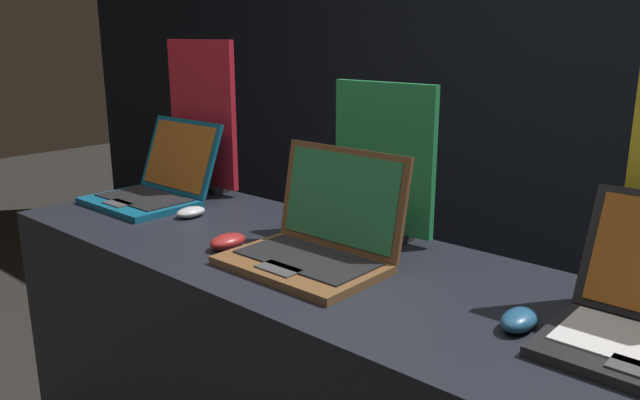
{
  "coord_description": "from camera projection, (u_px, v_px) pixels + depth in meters",
  "views": [
    {
      "loc": [
        0.96,
        -0.77,
        1.49
      ],
      "look_at": [
        0.0,
        0.31,
        1.1
      ],
      "focal_mm": 35.0,
      "sensor_mm": 36.0,
      "label": 1
    }
  ],
  "objects": [
    {
      "name": "mouse_middle",
      "position": [
        228.0,
        241.0,
        1.6
      ],
      "size": [
        0.07,
        0.1,
        0.04
      ],
      "color": "maroon",
      "rests_on": "display_counter"
    },
    {
      "name": "laptop_front",
      "position": [
        156.0,
        183.0,
        2.05
      ],
      "size": [
        0.35,
        0.35,
        0.26
      ],
      "color": "#0F5170",
      "rests_on": "display_counter"
    },
    {
      "name": "promo_stand_middle",
      "position": [
        383.0,
        165.0,
        1.65
      ],
      "size": [
        0.31,
        0.07,
        0.42
      ],
      "color": "black",
      "rests_on": "display_counter"
    },
    {
      "name": "laptop_middle",
      "position": [
        318.0,
        238.0,
        1.5
      ],
      "size": [
        0.38,
        0.3,
        0.27
      ],
      "color": "brown",
      "rests_on": "display_counter"
    },
    {
      "name": "wall_back",
      "position": [
        589.0,
        55.0,
        2.71
      ],
      "size": [
        8.0,
        0.05,
        2.8
      ],
      "color": "black",
      "rests_on": "ground_plane"
    },
    {
      "name": "promo_stand_front",
      "position": [
        203.0,
        120.0,
        2.15
      ],
      "size": [
        0.33,
        0.07,
        0.52
      ],
      "color": "black",
      "rests_on": "display_counter"
    },
    {
      "name": "mouse_back",
      "position": [
        519.0,
        320.0,
        1.16
      ],
      "size": [
        0.06,
        0.1,
        0.04
      ],
      "color": "navy",
      "rests_on": "display_counter"
    },
    {
      "name": "mouse_front",
      "position": [
        191.0,
        212.0,
        1.88
      ],
      "size": [
        0.06,
        0.1,
        0.03
      ],
      "color": "#B2B2B7",
      "rests_on": "display_counter"
    }
  ]
}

